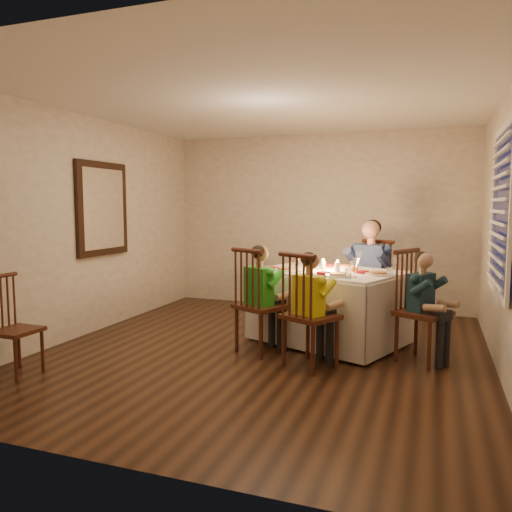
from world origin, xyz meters
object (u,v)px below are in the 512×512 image
(child_yellow, at_px, (310,367))
(chair_adult, at_px, (368,329))
(adult, at_px, (368,329))
(child_green, at_px, (261,352))
(dining_table, at_px, (329,291))
(chair_extra, at_px, (18,374))
(chair_end, at_px, (421,362))
(serving_bowl, at_px, (304,262))
(child_teal, at_px, (421,362))
(chair_near_right, at_px, (310,367))
(chair_near_left, at_px, (261,352))

(child_yellow, bearing_deg, chair_adult, -74.03)
(adult, relative_size, child_green, 1.20)
(dining_table, bearing_deg, chair_extra, -118.56)
(adult, height_order, child_green, adult)
(chair_adult, relative_size, adult, 0.82)
(chair_end, bearing_deg, serving_bowl, 85.43)
(chair_adult, distance_m, child_green, 1.67)
(chair_adult, bearing_deg, child_teal, -38.52)
(child_yellow, bearing_deg, child_green, 2.06)
(chair_adult, distance_m, chair_extra, 3.96)
(chair_adult, bearing_deg, child_green, -102.81)
(chair_near_right, xyz_separation_m, chair_extra, (-2.47, -1.12, 0.00))
(child_green, distance_m, serving_bowl, 1.42)
(chair_adult, xyz_separation_m, chair_near_left, (-0.95, -1.38, 0.00))
(chair_adult, bearing_deg, chair_end, -38.52)
(chair_near_left, xyz_separation_m, child_green, (0.00, 0.00, 0.00))
(chair_near_left, height_order, chair_extra, chair_near_left)
(chair_adult, height_order, chair_end, same)
(chair_adult, relative_size, child_teal, 1.02)
(chair_near_left, relative_size, child_teal, 1.02)
(child_yellow, height_order, serving_bowl, serving_bowl)
(chair_near_left, relative_size, serving_bowl, 5.75)
(chair_end, height_order, child_green, child_green)
(chair_extra, distance_m, child_teal, 3.84)
(chair_near_left, bearing_deg, chair_extra, 63.70)
(chair_end, bearing_deg, chair_near_right, 144.74)
(chair_near_right, xyz_separation_m, serving_bowl, (-0.43, 1.42, 0.84))
(dining_table, height_order, chair_near_right, dining_table)
(child_yellow, distance_m, child_teal, 1.13)
(chair_extra, bearing_deg, child_yellow, -64.19)
(chair_near_right, bearing_deg, child_yellow, -0.00)
(adult, bearing_deg, dining_table, -94.41)
(chair_adult, relative_size, chair_near_right, 1.00)
(chair_end, bearing_deg, child_teal, 27.66)
(chair_adult, bearing_deg, chair_near_left, -102.81)
(chair_near_right, distance_m, chair_extra, 2.71)
(dining_table, distance_m, child_teal, 1.25)
(chair_near_left, xyz_separation_m, chair_near_right, (0.60, -0.29, 0.00))
(chair_near_left, relative_size, child_green, 0.98)
(chair_end, bearing_deg, chair_near_left, 125.71)
(chair_near_left, bearing_deg, child_yellow, -178.90)
(chair_near_left, height_order, child_yellow, chair_near_left)
(adult, height_order, serving_bowl, serving_bowl)
(chair_adult, distance_m, chair_near_left, 1.67)
(chair_end, bearing_deg, chair_adult, 57.54)
(dining_table, relative_size, child_teal, 1.71)
(dining_table, xyz_separation_m, chair_near_right, (0.02, -0.93, -0.58))
(dining_table, height_order, chair_adult, dining_table)
(child_teal, relative_size, serving_bowl, 5.66)
(chair_extra, xyz_separation_m, serving_bowl, (2.04, 2.54, 0.84))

